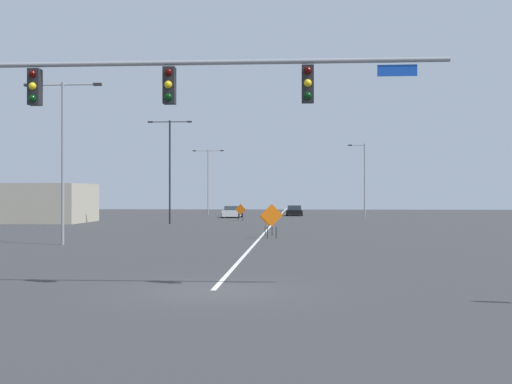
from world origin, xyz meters
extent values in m
plane|color=#38383A|center=(0.00, 0.00, 0.00)|extent=(201.58, 201.58, 0.00)
cube|color=white|center=(0.00, 55.99, 0.00)|extent=(0.16, 111.99, 0.01)
cylinder|color=gray|center=(-1.26, 0.00, 6.47)|extent=(15.73, 0.14, 0.14)
cube|color=black|center=(-5.19, 0.00, 5.83)|extent=(0.34, 0.32, 1.05)
sphere|color=#3A0503|center=(-5.19, -0.17, 6.18)|extent=(0.22, 0.22, 0.22)
sphere|color=yellow|center=(-5.19, -0.17, 5.83)|extent=(0.22, 0.22, 0.22)
sphere|color=black|center=(-5.19, -0.17, 5.48)|extent=(0.22, 0.22, 0.22)
cube|color=black|center=(-1.26, 0.00, 5.83)|extent=(0.34, 0.32, 1.05)
sphere|color=#3A0503|center=(-1.26, -0.17, 6.18)|extent=(0.22, 0.22, 0.22)
sphere|color=yellow|center=(-1.26, -0.17, 5.83)|extent=(0.22, 0.22, 0.22)
sphere|color=black|center=(-1.26, -0.17, 5.48)|extent=(0.22, 0.22, 0.22)
cube|color=black|center=(2.68, 0.00, 5.83)|extent=(0.34, 0.32, 1.05)
sphere|color=#3A0503|center=(2.68, -0.17, 6.18)|extent=(0.22, 0.22, 0.22)
sphere|color=yellow|center=(2.68, -0.17, 5.83)|extent=(0.22, 0.22, 0.22)
sphere|color=black|center=(2.68, -0.17, 5.48)|extent=(0.22, 0.22, 0.22)
cube|color=#1447B7|center=(5.16, 0.00, 6.18)|extent=(1.10, 0.03, 0.32)
cylinder|color=black|center=(-9.50, 41.20, 4.81)|extent=(0.16, 0.16, 9.62)
cylinder|color=black|center=(-10.42, 41.20, 9.47)|extent=(1.84, 0.08, 0.08)
cube|color=#262628|center=(-11.34, 41.20, 9.47)|extent=(0.44, 0.24, 0.14)
cylinder|color=black|center=(-8.58, 41.20, 9.47)|extent=(1.84, 0.08, 0.08)
cube|color=#262628|center=(-7.66, 41.20, 9.47)|extent=(0.44, 0.24, 0.14)
cylinder|color=gray|center=(-10.35, 16.15, 4.42)|extent=(0.16, 0.16, 8.84)
cylinder|color=gray|center=(-11.31, 16.15, 8.69)|extent=(1.92, 0.08, 0.08)
cube|color=#262628|center=(-12.27, 16.15, 8.69)|extent=(0.44, 0.24, 0.14)
cylinder|color=gray|center=(-9.39, 16.15, 8.69)|extent=(1.92, 0.08, 0.08)
cube|color=#262628|center=(-8.44, 16.15, 8.69)|extent=(0.44, 0.24, 0.14)
cylinder|color=gray|center=(-9.64, 67.83, 4.37)|extent=(0.16, 0.16, 8.74)
cylinder|color=gray|center=(-10.57, 67.83, 8.59)|extent=(1.86, 0.08, 0.08)
cube|color=#262628|center=(-11.51, 67.83, 8.59)|extent=(0.44, 0.24, 0.14)
cylinder|color=gray|center=(-8.71, 67.83, 8.59)|extent=(1.86, 0.08, 0.08)
cube|color=#262628|center=(-7.78, 67.83, 8.59)|extent=(0.44, 0.24, 0.14)
cylinder|color=gray|center=(9.81, 55.00, 4.21)|extent=(0.16, 0.16, 8.42)
cylinder|color=gray|center=(9.01, 55.00, 8.27)|extent=(1.62, 0.08, 0.08)
cube|color=#262628|center=(8.20, 55.00, 8.27)|extent=(0.44, 0.24, 0.14)
cube|color=orange|center=(-3.60, 48.94, 1.18)|extent=(1.15, 0.19, 1.15)
cylinder|color=black|center=(-3.82, 48.97, 0.29)|extent=(0.05, 0.05, 0.58)
cylinder|color=black|center=(-3.37, 48.91, 0.29)|extent=(0.05, 0.05, 0.58)
cube|color=orange|center=(0.77, 21.82, 1.45)|extent=(1.38, 0.32, 1.40)
cylinder|color=black|center=(0.50, 21.76, 0.37)|extent=(0.05, 0.05, 0.73)
cylinder|color=black|center=(1.03, 21.87, 0.37)|extent=(0.05, 0.05, 0.73)
cube|color=orange|center=(0.43, 24.89, 1.23)|extent=(1.22, 0.27, 1.23)
cylinder|color=black|center=(0.19, 24.94, 0.30)|extent=(0.05, 0.05, 0.60)
cylinder|color=black|center=(0.66, 24.85, 0.30)|extent=(0.05, 0.05, 0.60)
cube|color=black|center=(1.90, 65.88, 0.46)|extent=(1.89, 4.36, 0.60)
cube|color=#333D47|center=(1.90, 65.66, 1.05)|extent=(1.70, 2.29, 0.58)
cylinder|color=black|center=(2.85, 67.40, 0.32)|extent=(0.22, 0.64, 0.64)
cylinder|color=black|center=(0.96, 67.41, 0.32)|extent=(0.22, 0.64, 0.64)
cylinder|color=black|center=(2.84, 64.35, 0.32)|extent=(0.22, 0.64, 0.64)
cylinder|color=black|center=(0.96, 64.36, 0.32)|extent=(0.22, 0.64, 0.64)
cube|color=white|center=(-5.43, 58.35, 0.52)|extent=(2.05, 4.32, 0.72)
cube|color=#333D47|center=(-5.42, 58.57, 1.12)|extent=(1.77, 2.07, 0.50)
cylinder|color=black|center=(-6.43, 56.91, 0.32)|extent=(0.25, 0.65, 0.64)
cylinder|color=black|center=(-4.55, 56.83, 0.32)|extent=(0.25, 0.65, 0.64)
cylinder|color=black|center=(-6.30, 59.88, 0.32)|extent=(0.25, 0.65, 0.64)
cylinder|color=black|center=(-4.43, 59.80, 0.32)|extent=(0.25, 0.65, 0.64)
cube|color=#B2A893|center=(-23.63, 43.79, 1.90)|extent=(10.74, 8.20, 3.79)
camera|label=1|loc=(2.41, -18.27, 2.72)|focal=45.56mm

